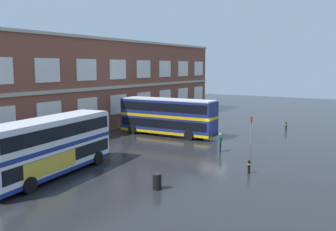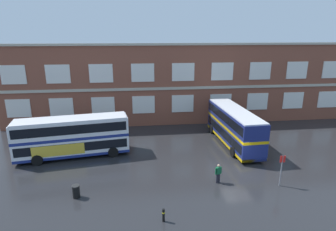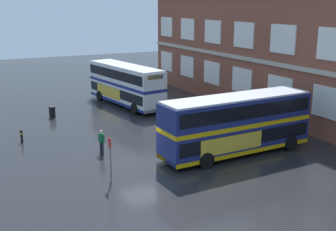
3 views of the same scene
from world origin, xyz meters
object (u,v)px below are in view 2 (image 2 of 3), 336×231
Objects in this scene: safety_bollard_west at (164,215)px; double_decker_middle at (234,126)px; double_decker_near at (73,136)px; station_litter_bin at (76,191)px; waiting_passenger at (218,173)px; bus_stand_flag at (282,168)px.

double_decker_middle is at bearing 54.07° from safety_bollard_west.
station_litter_bin is (1.67, -7.82, -1.63)m from double_decker_near.
safety_bollard_west is (-5.08, -4.52, -0.44)m from waiting_passenger.
waiting_passenger is at bearing 4.38° from station_litter_bin.
waiting_passenger is 0.63× the size of bus_stand_flag.
double_decker_near is 1.01× the size of double_decker_middle.
double_decker_near is 17.33m from double_decker_middle.
double_decker_near is 19.76m from bus_stand_flag.
waiting_passenger is at bearing 41.67° from safety_bollard_west.
double_decker_middle is 15.84m from safety_bollard_west.
bus_stand_flag reaches higher than station_litter_bin.
double_decker_near is at bearing 102.05° from station_litter_bin.
waiting_passenger is at bearing -116.82° from double_decker_middle.
bus_stand_flag is 16.41m from station_litter_bin.
station_litter_bin is at bearing 150.20° from safety_bollard_west.
double_decker_near is 8.16m from station_litter_bin.
double_decker_middle is 9.30m from waiting_passenger.
bus_stand_flag reaches higher than waiting_passenger.
waiting_passenger is at bearing -27.89° from double_decker_near.
station_litter_bin is at bearing -175.62° from waiting_passenger.
bus_stand_flag is 2.62× the size of station_litter_bin.
station_litter_bin reaches higher than safety_bollard_west.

